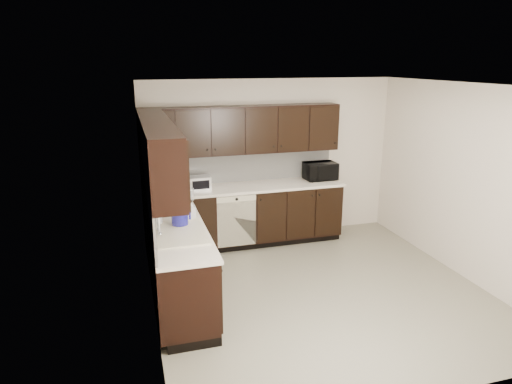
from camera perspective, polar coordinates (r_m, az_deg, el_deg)
The scene contains 20 objects.
floor at distance 5.88m, azimuth 7.80°, elevation -12.06°, with size 4.00×4.00×0.00m, color gray.
ceiling at distance 5.19m, azimuth 8.88°, elevation 13.05°, with size 4.00×4.00×0.00m, color white.
wall_back at distance 7.21m, azimuth 1.78°, elevation 4.04°, with size 4.00×0.02×2.50m, color beige.
wall_left at distance 4.95m, azimuth -13.33°, elevation -2.12°, with size 0.02×4.00×2.50m, color beige.
wall_right at distance 6.47m, azimuth 24.67°, elevation 1.13°, with size 0.02×4.00×2.50m, color beige.
wall_front at distance 3.79m, azimuth 20.89°, elevation -8.56°, with size 4.00×0.02×2.50m, color beige.
lower_cabinets at distance 6.38m, azimuth -4.47°, elevation -5.50°, with size 3.00×2.80×0.90m.
countertop at distance 6.21m, azimuth -4.58°, elevation -1.17°, with size 3.03×2.83×0.04m.
backsplash at distance 6.30m, azimuth -6.89°, elevation 1.49°, with size 3.00×2.80×0.48m.
upper_cabinets at distance 6.09m, azimuth -5.82°, elevation 6.68°, with size 3.00×2.80×0.70m.
dishwasher at distance 6.67m, azimuth -2.44°, elevation -3.26°, with size 0.58×0.04×0.78m.
sink at distance 5.08m, azimuth -9.45°, elevation -5.83°, with size 0.54×0.82×0.42m.
microwave at distance 7.28m, azimuth 8.03°, elevation 2.60°, with size 0.49×0.33×0.27m, color black.
soap_bottle_a at distance 5.50m, azimuth -8.08°, elevation -2.17°, with size 0.10×0.10×0.22m, color gray.
soap_bottle_b at distance 5.36m, azimuth -12.13°, elevation -2.76°, with size 0.09×0.09×0.24m, color gray.
toaster_oven at distance 6.72m, azimuth -7.07°, elevation 1.15°, with size 0.31×0.23×0.20m, color #B7B7BA.
storage_bin at distance 6.24m, azimuth -10.31°, elevation -0.27°, with size 0.45×0.33×0.18m, color silver.
blue_pitcher at distance 5.26m, azimuth -9.53°, elevation -2.74°, with size 0.19×0.19×0.28m, color #131096.
teal_tumbler at distance 6.33m, azimuth -9.34°, elevation 0.23°, with size 0.10×0.10×0.22m, color #0D7F95.
paper_towel_roll at distance 6.31m, azimuth -9.96°, elevation 0.70°, with size 0.15×0.15×0.34m, color silver.
Camera 1 is at (-2.18, -4.71, 2.77)m, focal length 32.00 mm.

